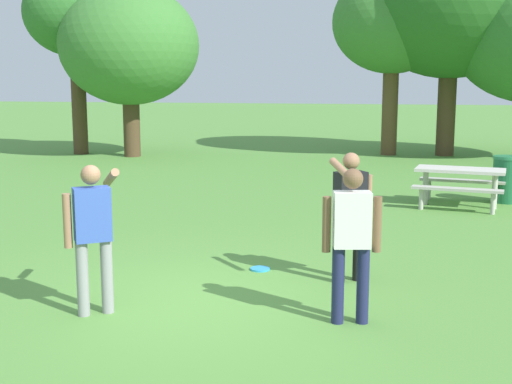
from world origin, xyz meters
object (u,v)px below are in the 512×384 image
Objects in this scene: trash_can_further_along at (507,179)px; tree_broad_center at (129,46)px; person_bystander at (352,236)px; picnic_table_near at (460,179)px; tree_far_right at (393,23)px; frisbee at (260,269)px; person_thrower at (93,228)px; tree_tall_left at (75,15)px; person_catcher at (351,207)px; tree_slender_mid at (451,1)px.

trash_can_further_along is 12.75m from tree_broad_center.
person_bystander reaches higher than picnic_table_near.
tree_broad_center is 0.91× the size of tree_far_right.
person_bystander is 0.85× the size of picnic_table_near.
frisbee is 0.05× the size of tree_broad_center.
tree_far_right reaches higher than trash_can_further_along.
person_thrower is 6.26× the size of frisbee.
frisbee is 0.04× the size of tree_tall_left.
frisbee is 6.06m from picnic_table_near.
picnic_table_near is (1.86, 5.50, -0.40)m from person_catcher.
person_catcher is 6.83m from trash_can_further_along.
tree_far_right is at bearing 83.37° from frisbee.
tree_tall_left reaches higher than tree_broad_center.
tree_broad_center is at bearing 143.92° from picnic_table_near.
person_thrower is 8.52m from picnic_table_near.
tree_broad_center is at bearing 118.25° from frisbee.
trash_can_further_along is (2.77, 7.66, -0.46)m from person_bystander.
tree_far_right is (-2.40, 8.44, 3.80)m from trash_can_further_along.
tree_far_right is at bearing 88.68° from person_bystander.
tree_broad_center is at bearing -165.64° from tree_far_right.
tree_tall_left is at bearing -170.49° from tree_far_right.
frisbee is at bearing 166.01° from person_catcher.
tree_tall_left is 0.81× the size of tree_slender_mid.
tree_slender_mid reaches higher than person_thrower.
picnic_table_near is 0.26× the size of tree_slender_mid.
tree_far_right reaches higher than person_bystander.
frisbee is 0.14× the size of picnic_table_near.
tree_slender_mid is at bearing 81.20° from person_catcher.
picnic_table_near reaches higher than frisbee.
tree_tall_left is (-8.56, 12.62, 4.55)m from frisbee.
person_catcher is 1.71× the size of trash_can_further_along.
picnic_table_near is 0.35× the size of tree_broad_center.
person_catcher is at bearing -108.68° from picnic_table_near.
tree_slender_mid reaches higher than person_catcher.
person_catcher is 0.27× the size of tree_tall_left.
person_bystander is 0.27× the size of tree_far_right.
trash_can_further_along is at bearing -86.17° from tree_slender_mid.
picnic_table_near is at bearing -32.53° from tree_tall_left.
person_thrower reaches higher than picnic_table_near.
picnic_table_near is at bearing 75.77° from person_bystander.
person_thrower is 9.64m from trash_can_further_along.
frisbee is (-1.29, 1.77, -0.93)m from person_bystander.
tree_broad_center is (-9.63, 7.02, 2.98)m from picnic_table_near.
picnic_table_near is at bearing 57.99° from person_thrower.
tree_slender_mid reaches higher than tree_broad_center.
person_thrower is at bearing -122.01° from picnic_table_near.
person_bystander is at bearing -60.67° from tree_broad_center.
trash_can_further_along is at bearing 55.11° from person_thrower.
person_catcher is 16.58m from tree_tall_left.
picnic_table_near is 1.21m from trash_can_further_along.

